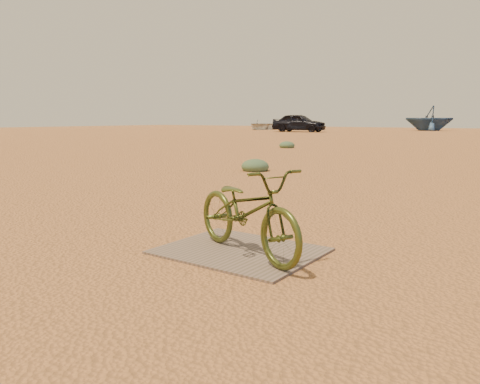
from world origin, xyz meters
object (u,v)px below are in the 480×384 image
Objects in this scene: car at (299,123)px; boat_near_left at (263,125)px; bicycle at (247,211)px; plywood_board at (240,251)px; boat_far_left at (429,118)px.

boat_near_left is (-7.34, 5.42, -0.29)m from car.
boat_near_left is at bearing 53.82° from bicycle.
car is at bearing 48.99° from bicycle.
boat_near_left is at bearing 122.21° from plywood_board.
bicycle reaches higher than plywood_board.
car is 0.93× the size of boat_near_left.
boat_near_left is at bearing -105.24° from boat_far_left.
car reaches higher than plywood_board.
car is at bearing -41.98° from boat_near_left.
bicycle is at bearing -158.17° from car.
boat_far_left reaches higher than bicycle.
bicycle is 39.33m from car.
boat_far_left is at bearing 101.45° from plywood_board.
boat_far_left reaches higher than car.
car is at bearing -72.81° from boat_far_left.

